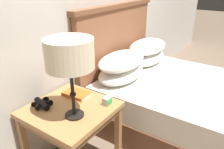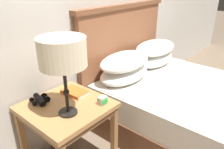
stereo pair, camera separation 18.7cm
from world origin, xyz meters
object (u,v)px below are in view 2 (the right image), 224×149
(book_on_nightstand, at_px, (75,92))
(binoculars_pair, at_px, (40,99))
(table_lamp, at_px, (62,54))
(alarm_clock, at_px, (103,100))
(nightstand, at_px, (67,114))
(bed, at_px, (193,106))

(book_on_nightstand, relative_size, binoculars_pair, 1.28)
(table_lamp, bearing_deg, alarm_clock, -22.62)
(table_lamp, xyz_separation_m, alarm_clock, (0.24, -0.10, -0.40))
(book_on_nightstand, bearing_deg, nightstand, -152.87)
(nightstand, distance_m, binoculars_pair, 0.23)
(book_on_nightstand, bearing_deg, bed, -36.74)
(book_on_nightstand, height_order, alarm_clock, alarm_clock)
(nightstand, distance_m, bed, 1.21)
(binoculars_pair, bearing_deg, nightstand, -60.40)
(book_on_nightstand, xyz_separation_m, binoculars_pair, (-0.25, 0.10, 0.01))
(table_lamp, bearing_deg, nightstand, 59.60)
(binoculars_pair, height_order, alarm_clock, alarm_clock)
(book_on_nightstand, relative_size, alarm_clock, 3.02)
(table_lamp, height_order, book_on_nightstand, table_lamp)
(nightstand, distance_m, alarm_clock, 0.29)
(nightstand, distance_m, book_on_nightstand, 0.20)
(alarm_clock, bearing_deg, book_on_nightstand, 96.65)
(bed, bearing_deg, book_on_nightstand, 143.26)
(book_on_nightstand, bearing_deg, binoculars_pair, 158.27)
(alarm_clock, bearing_deg, table_lamp, 157.38)
(table_lamp, bearing_deg, book_on_nightstand, 40.03)
(table_lamp, relative_size, alarm_clock, 7.68)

